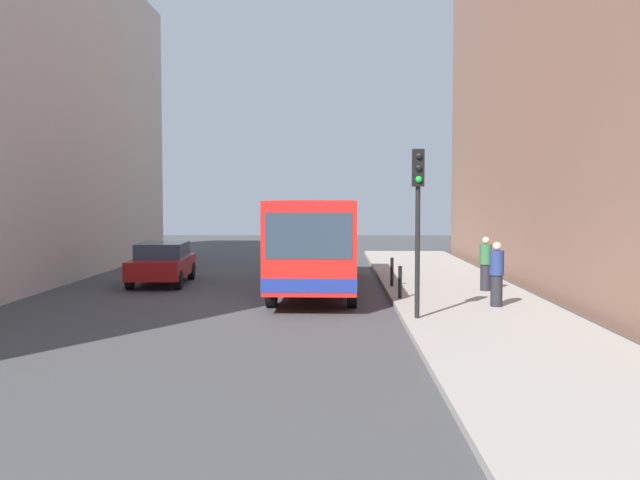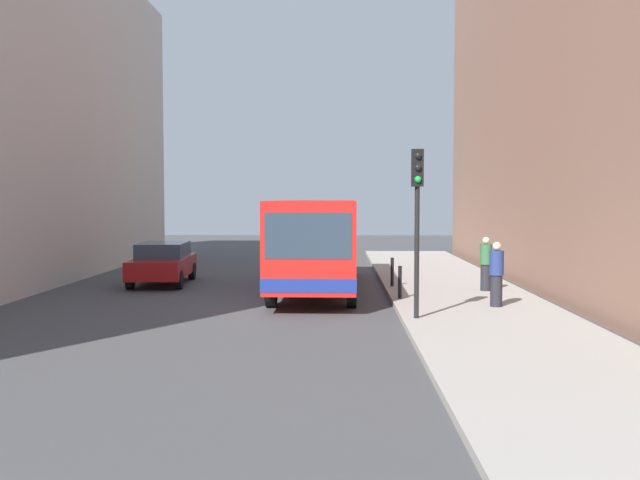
{
  "view_description": "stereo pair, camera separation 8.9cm",
  "coord_description": "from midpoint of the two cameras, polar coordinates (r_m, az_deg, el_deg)",
  "views": [
    {
      "loc": [
        1.52,
        -20.24,
        3.07
      ],
      "look_at": [
        1.09,
        1.96,
        1.79
      ],
      "focal_mm": 40.81,
      "sensor_mm": 36.0,
      "label": 1
    },
    {
      "loc": [
        1.61,
        -20.24,
        3.07
      ],
      "look_at": [
        1.09,
        1.96,
        1.79
      ],
      "focal_mm": 40.81,
      "sensor_mm": 36.0,
      "label": 2
    }
  ],
  "objects": [
    {
      "name": "pedestrian_near_signal",
      "position": [
        20.15,
        13.56,
        -2.62
      ],
      "size": [
        0.38,
        0.38,
        1.75
      ],
      "rotation": [
        0.0,
        0.0,
        3.72
      ],
      "color": "#26262D",
      "rests_on": "sidewalk"
    },
    {
      "name": "pedestrian_mid_sidewalk",
      "position": [
        23.53,
        12.75,
        -1.83
      ],
      "size": [
        0.38,
        0.38,
        1.7
      ],
      "rotation": [
        0.0,
        0.0,
        2.44
      ],
      "color": "#26262D",
      "rests_on": "sidewalk"
    },
    {
      "name": "traffic_light",
      "position": [
        17.72,
        7.55,
        3.06
      ],
      "size": [
        0.28,
        0.33,
        4.1
      ],
      "color": "black",
      "rests_on": "sidewalk"
    },
    {
      "name": "sidewalk",
      "position": [
        20.82,
        11.75,
        -5.04
      ],
      "size": [
        4.4,
        40.0,
        0.15
      ],
      "primitive_type": "cube",
      "color": "#9E9991",
      "rests_on": "ground"
    },
    {
      "name": "ground_plane",
      "position": [
        20.53,
        -3.29,
        -5.31
      ],
      "size": [
        80.0,
        80.0,
        0.0
      ],
      "primitive_type": "plane",
      "color": "#424244"
    },
    {
      "name": "bollard_mid",
      "position": [
        24.27,
        5.56,
        -2.5
      ],
      "size": [
        0.11,
        0.11,
        0.95
      ],
      "primitive_type": "cylinder",
      "color": "black",
      "rests_on": "sidewalk"
    },
    {
      "name": "building_right",
      "position": [
        26.48,
        23.62,
        11.37
      ],
      "size": [
        7.0,
        32.0,
        13.83
      ],
      "primitive_type": "cube",
      "color": "#936B56",
      "rests_on": "ground"
    },
    {
      "name": "car_beside_bus",
      "position": [
        26.59,
        -12.35,
        -1.72
      ],
      "size": [
        2.05,
        4.49,
        1.48
      ],
      "rotation": [
        0.0,
        0.0,
        3.19
      ],
      "color": "maroon",
      "rests_on": "ground"
    },
    {
      "name": "bus",
      "position": [
        24.35,
        -0.34,
        0.13
      ],
      "size": [
        2.69,
        11.06,
        3.0
      ],
      "rotation": [
        0.0,
        0.0,
        3.13
      ],
      "color": "red",
      "rests_on": "ground"
    },
    {
      "name": "bollard_near",
      "position": [
        21.33,
        6.18,
        -3.31
      ],
      "size": [
        0.11,
        0.11,
        0.95
      ],
      "primitive_type": "cylinder",
      "color": "black",
      "rests_on": "sidewalk"
    }
  ]
}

